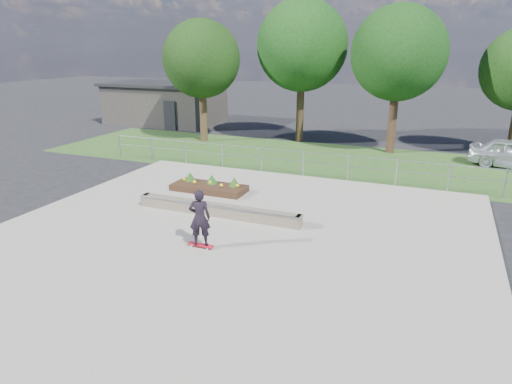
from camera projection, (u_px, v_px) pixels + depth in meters
ground at (231, 240)px, 13.84m from camera, size 120.00×120.00×0.00m
grass_verge at (322, 160)px, 23.51m from camera, size 30.00×8.00×0.02m
concrete_slab at (231, 239)px, 13.83m from camera, size 15.00×15.00×0.06m
fence at (303, 160)px, 20.20m from camera, size 20.06×0.06×1.20m
building at (165, 103)px, 34.29m from camera, size 8.40×5.40×3.00m
tree_far_left at (201, 59)px, 26.69m from camera, size 4.55×4.55×7.15m
tree_mid_left at (302, 46)px, 26.23m from camera, size 5.25×5.25×8.25m
tree_mid_right at (399, 53)px, 23.47m from camera, size 4.90×4.90×7.70m
grind_ledge at (217, 210)px, 15.58m from camera, size 6.00×0.44×0.43m
planter_bed at (210, 186)px, 18.27m from camera, size 3.00×1.20×0.61m
skateboarder at (200, 218)px, 12.89m from camera, size 0.80×0.59×1.75m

